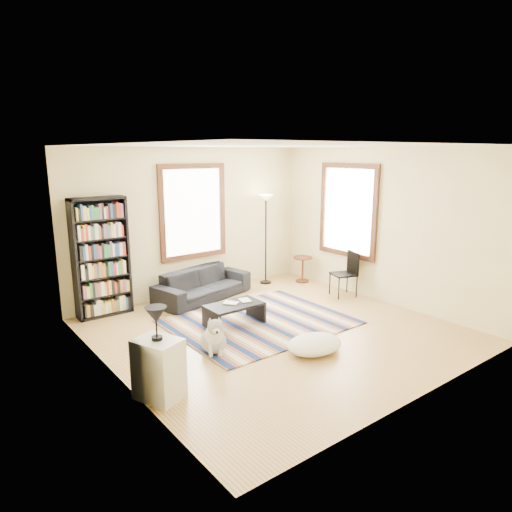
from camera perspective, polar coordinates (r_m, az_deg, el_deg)
floor at (r=7.20m, az=2.45°, el=-9.67°), size 5.00×5.00×0.10m
ceiling at (r=6.65m, az=2.70°, el=14.07°), size 5.00×5.00×0.10m
wall_back at (r=8.85m, az=-8.11°, el=4.27°), size 5.00×0.10×2.80m
wall_front at (r=5.14m, az=21.14°, el=-2.81°), size 5.00×0.10×2.80m
wall_left at (r=5.53m, az=-18.14°, el=-1.51°), size 0.10×5.00×2.80m
wall_right at (r=8.61m, az=15.72°, el=3.67°), size 0.10×5.00×2.80m
window_back at (r=8.75m, az=-7.89°, el=5.50°), size 1.20×0.06×1.60m
window_right at (r=9.02m, az=11.43°, el=5.59°), size 0.06×1.20×1.60m
rug at (r=7.50m, az=0.43°, el=-8.21°), size 2.74×2.19×0.02m
sofa at (r=8.63m, az=-6.67°, el=-3.53°), size 1.18×2.05×0.56m
bookshelf at (r=7.98m, az=-18.80°, el=-0.18°), size 0.90×0.30×2.00m
coffee_table at (r=7.32m, az=-2.72°, el=-7.34°), size 1.00×0.72×0.36m
book_a at (r=7.21m, az=-3.40°, el=-6.09°), size 0.28×0.27×0.02m
book_b at (r=7.38m, az=-2.00°, el=-5.62°), size 0.22×0.26×0.02m
floor_cushion at (r=6.50m, az=7.30°, el=-10.87°), size 1.00×0.87×0.21m
floor_lamp at (r=9.44m, az=1.24°, el=2.04°), size 0.37×0.37×1.86m
side_table at (r=9.73m, az=5.84°, el=-1.68°), size 0.49×0.49×0.54m
folding_chair at (r=8.85m, az=10.89°, el=-2.25°), size 0.53×0.51×0.86m
white_cabinet at (r=5.35m, az=-12.07°, el=-13.65°), size 0.54×0.61×0.70m
table_lamp at (r=5.13m, az=-12.36°, el=-8.25°), size 0.27×0.27×0.38m
dog at (r=6.38m, az=-5.39°, el=-9.67°), size 0.56×0.65×0.54m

